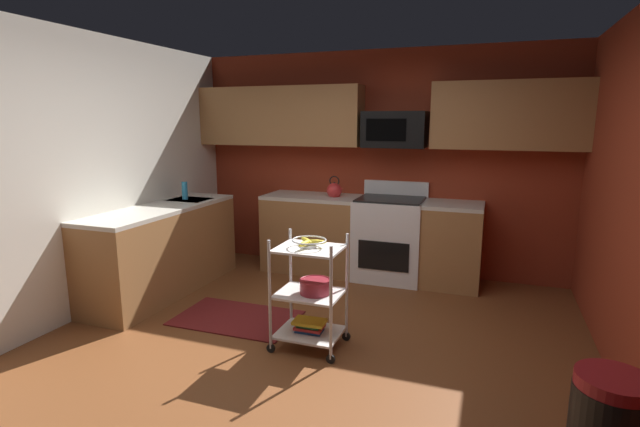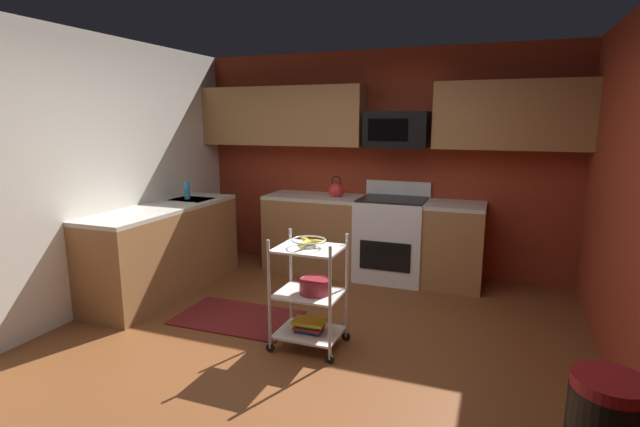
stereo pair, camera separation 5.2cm
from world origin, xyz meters
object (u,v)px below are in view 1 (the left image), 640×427
Objects in this scene: fruit_bowl at (309,242)px; kettle at (334,190)px; oven_range at (390,238)px; book_stack at (310,325)px; mixing_bowl_large at (315,286)px; dish_soap_bottle at (185,191)px; rolling_cart at (309,293)px; microwave at (395,130)px.

kettle is (-0.43, 1.90, 0.12)m from fruit_bowl.
oven_range is at bearing 82.70° from fruit_bowl.
mixing_bowl_large is at bearing 0.00° from book_stack.
oven_range is 4.17× the size of kettle.
book_stack is at bearing -30.11° from dish_soap_bottle.
book_stack is at bearing 180.00° from rolling_cart.
microwave is 3.50× the size of dish_soap_bottle.
oven_range is 4.37× the size of mixing_bowl_large.
fruit_bowl is at bearing -102.34° from rolling_cart.
microwave is 2.65× the size of book_stack.
fruit_bowl reaches higher than book_stack.
microwave is 0.98m from kettle.
oven_range is at bearing -89.74° from microwave.
book_stack is at bearing -77.34° from kettle.
dish_soap_bottle reaches higher than mixing_bowl_large.
oven_range is 1.92m from rolling_cart.
rolling_cart is at bearing -30.11° from dish_soap_bottle.
microwave reaches higher than book_stack.
dish_soap_bottle is at bearing 149.89° from fruit_bowl.
book_stack is 1.32× the size of dish_soap_bottle.
kettle reaches higher than fruit_bowl.
microwave reaches higher than rolling_cart.
kettle reaches higher than mixing_bowl_large.
kettle is at bearing 26.64° from dish_soap_bottle.
microwave is at bearing 83.09° from fruit_bowl.
kettle is at bearing -170.82° from microwave.
rolling_cart is 3.36× the size of fruit_bowl.
rolling_cart is at bearing -77.34° from kettle.
rolling_cart reaches higher than fruit_bowl.
oven_range reaches higher than book_stack.
kettle reaches higher than oven_range.
rolling_cart is 2.03m from kettle.
microwave is 2.65× the size of kettle.
microwave is 0.77× the size of rolling_cart.
microwave is 2.78× the size of mixing_bowl_large.
microwave is 2.53m from book_stack.
mixing_bowl_large is at bearing -95.87° from oven_range.
dish_soap_bottle is at bearing -153.36° from kettle.
rolling_cart is at bearing 180.00° from mixing_bowl_large.
microwave reaches higher than oven_range.
rolling_cart is 3.46× the size of book_stack.
microwave reaches higher than dish_soap_bottle.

